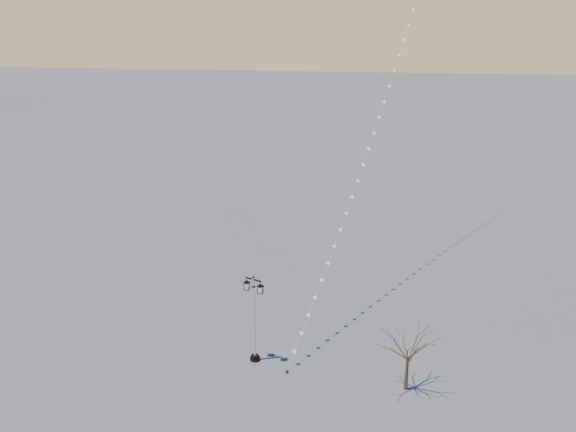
# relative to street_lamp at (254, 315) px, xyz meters

# --- Properties ---
(ground) EXTENTS (300.00, 300.00, 0.00)m
(ground) POSITION_rel_street_lamp_xyz_m (2.71, -0.48, -3.16)
(ground) COLOR #535654
(ground) RESTS_ON ground
(street_lamp) EXTENTS (1.37, 0.88, 5.71)m
(street_lamp) POSITION_rel_street_lamp_xyz_m (0.00, 0.00, 0.00)
(street_lamp) COLOR black
(street_lamp) RESTS_ON ground
(bare_tree) EXTENTS (2.40, 2.40, 3.98)m
(bare_tree) POSITION_rel_street_lamp_xyz_m (9.05, -1.91, -0.39)
(bare_tree) COLOR #4C402C
(bare_tree) RESTS_ON ground
(kite_train) EXTENTS (11.43, 29.85, 31.55)m
(kite_train) POSITION_rel_street_lamp_xyz_m (7.54, 13.48, 12.49)
(kite_train) COLOR #35241D
(kite_train) RESTS_ON ground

